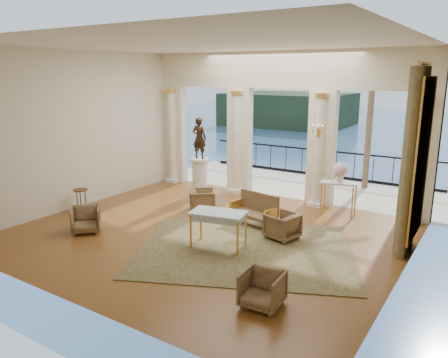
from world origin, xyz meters
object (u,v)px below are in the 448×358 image
Objects in this scene: game_table at (218,216)px; side_table at (81,193)px; armchair_a at (86,218)px; armchair_d at (202,199)px; console_table at (339,188)px; settee at (256,209)px; pedestal at (200,177)px; statue at (199,138)px; armchair_b at (262,288)px; armchair_c at (282,225)px.

game_table is 2.03× the size of side_table.
side_table is (-4.71, 0.03, -0.19)m from game_table.
armchair_a is at bearing -35.74° from side_table.
armchair_d is 0.67× the size of console_table.
console_table is at bearing 62.96° from settee.
console_table is at bearing 5.80° from pedestal.
armchair_b is at bearing 128.94° from statue.
armchair_d is 1.81m from settee.
pedestal is (-3.91, 2.04, 0.23)m from armchair_c.
armchair_c is 1.06× the size of side_table.
game_table is 4.03m from console_table.
settee reaches higher than side_table.
armchair_c is at bearing -117.91° from console_table.
armchair_a is at bearing -127.95° from settee.
armchair_d is 0.53× the size of game_table.
statue is at bearing 130.44° from armchair_b.
settee is (-1.03, 0.56, 0.06)m from armchair_c.
settee is at bearing 147.08° from statue.
armchair_c reaches higher than side_table.
statue is (-2.88, 1.48, 1.45)m from settee.
settee reaches higher than armchair_a.
armchair_d is 3.82m from console_table.
armchair_a is 1.01× the size of armchair_c.
game_table reaches higher than armchair_a.
game_table is 1.11× the size of pedestal.
statue reaches higher than armchair_b.
settee is 2.49m from console_table.
armchair_b is at bearing -54.64° from armchair_a.
armchair_d reaches higher than armchair_c.
settee is 1.02× the size of statue.
armchair_a is 4.30m from pedestal.
armchair_b is at bearing -173.61° from armchair_d.
armchair_c is (-1.07, 3.00, 0.01)m from armchair_b.
armchair_c is 2.92m from armchair_d.
console_table is at bearing 91.63° from armchair_b.
settee is at bearing 79.40° from game_table.
armchair_b is 0.97× the size of armchair_d.
armchair_b is at bearing -14.65° from side_table.
game_table reaches higher than armchair_d.
armchair_b is 7.08m from pedestal.
pedestal reaches higher than armchair_a.
statue is at bearing -103.75° from armchair_c.
armchair_b is at bearing -45.35° from pedestal.
armchair_c is 0.54× the size of statue.
statue is (0.00, 0.00, 1.28)m from pedestal.
game_table reaches higher than side_table.
settee reaches higher than armchair_d.
side_table is at bearing -165.38° from console_table.
statue is (-1.07, 1.34, 1.51)m from armchair_d.
side_table is at bearing 161.15° from armchair_b.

